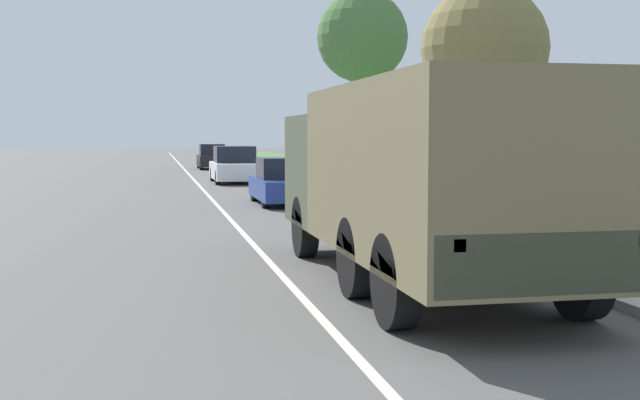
% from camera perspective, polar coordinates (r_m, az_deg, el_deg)
% --- Properties ---
extents(ground_plane, '(180.00, 180.00, 0.00)m').
position_cam_1_polar(ground_plane, '(40.61, -9.10, 1.59)').
color(ground_plane, '#565451').
extents(lane_centre_stripe, '(0.12, 120.00, 0.00)m').
position_cam_1_polar(lane_centre_stripe, '(40.61, -9.10, 1.59)').
color(lane_centre_stripe, silver).
rests_on(lane_centre_stripe, ground).
extents(sidewalk_right, '(1.80, 120.00, 0.12)m').
position_cam_1_polar(sidewalk_right, '(41.06, -2.81, 1.76)').
color(sidewalk_right, beige).
rests_on(sidewalk_right, ground).
extents(grass_strip_right, '(7.00, 120.00, 0.02)m').
position_cam_1_polar(grass_strip_right, '(41.97, 3.14, 1.75)').
color(grass_strip_right, '#4C7538').
rests_on(grass_strip_right, ground).
extents(military_truck, '(2.50, 7.99, 2.76)m').
position_cam_1_polar(military_truck, '(11.28, 7.17, 1.86)').
color(military_truck, '#474C38').
rests_on(military_truck, ground).
extents(car_nearest_ahead, '(1.92, 4.07, 1.42)m').
position_cam_1_polar(car_nearest_ahead, '(24.61, -2.34, 1.22)').
color(car_nearest_ahead, navy).
rests_on(car_nearest_ahead, ground).
extents(car_second_ahead, '(1.95, 4.69, 1.63)m').
position_cam_1_polar(car_second_ahead, '(36.01, -6.09, 2.40)').
color(car_second_ahead, silver).
rests_on(car_second_ahead, ground).
extents(car_third_ahead, '(1.71, 4.11, 1.56)m').
position_cam_1_polar(car_third_ahead, '(50.89, -7.69, 2.99)').
color(car_third_ahead, black).
rests_on(car_third_ahead, ground).
extents(pickup_truck, '(2.02, 5.55, 1.91)m').
position_cam_1_polar(pickup_truck, '(18.64, 17.10, 0.72)').
color(pickup_truck, navy).
rests_on(pickup_truck, grass_strip_right).
extents(tree_mid_right, '(3.64, 3.64, 6.38)m').
position_cam_1_polar(tree_mid_right, '(23.78, 11.63, 10.43)').
color(tree_mid_right, brown).
rests_on(tree_mid_right, grass_strip_right).
extents(tree_far_right, '(4.17, 4.17, 8.66)m').
position_cam_1_polar(tree_far_right, '(37.39, 3.03, 11.47)').
color(tree_far_right, brown).
rests_on(tree_far_right, grass_strip_right).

